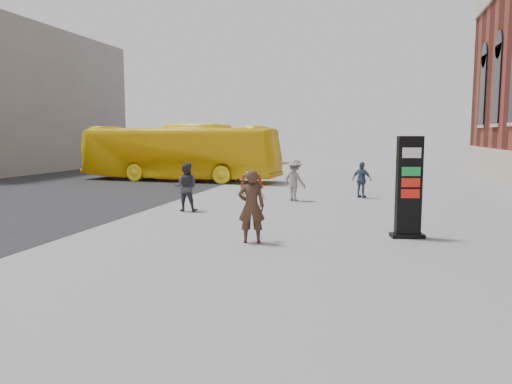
% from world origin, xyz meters
% --- Properties ---
extents(ground, '(100.00, 100.00, 0.00)m').
position_xyz_m(ground, '(0.00, 0.00, 0.00)').
color(ground, '#9E9EA3').
extents(bg_building_far, '(10.00, 18.00, 10.00)m').
position_xyz_m(bg_building_far, '(-24.00, 20.00, 5.00)').
color(bg_building_far, gray).
rests_on(bg_building_far, ground).
extents(info_pylon, '(0.91, 0.60, 2.61)m').
position_xyz_m(info_pylon, '(3.63, 1.49, 1.30)').
color(info_pylon, black).
rests_on(info_pylon, ground).
extents(woman, '(0.78, 0.74, 1.80)m').
position_xyz_m(woman, '(-0.14, -0.04, 0.92)').
color(woman, '#372516').
rests_on(woman, ground).
extents(bus, '(11.67, 3.50, 3.21)m').
position_xyz_m(bus, '(-8.14, 14.97, 1.60)').
color(bus, yellow).
rests_on(bus, road).
extents(pedestrian_a, '(0.90, 0.74, 1.68)m').
position_xyz_m(pedestrian_a, '(-3.58, 4.34, 0.84)').
color(pedestrian_a, '#34333C').
rests_on(pedestrian_a, ground).
extents(pedestrian_b, '(1.24, 1.12, 1.67)m').
position_xyz_m(pedestrian_b, '(-0.35, 7.84, 0.83)').
color(pedestrian_b, gray).
rests_on(pedestrian_b, ground).
extents(pedestrian_c, '(0.96, 0.73, 1.51)m').
position_xyz_m(pedestrian_c, '(2.23, 9.46, 0.76)').
color(pedestrian_c, '#3C506A').
rests_on(pedestrian_c, ground).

